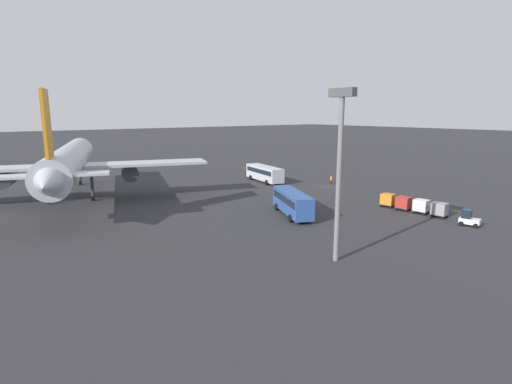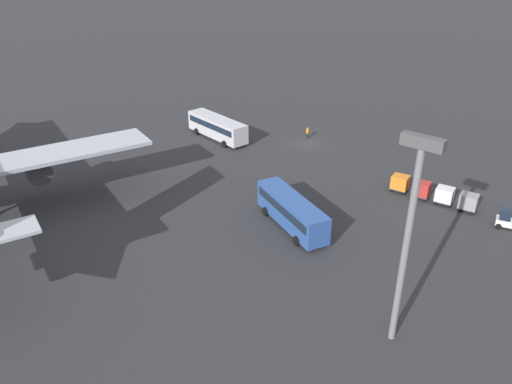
# 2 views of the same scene
# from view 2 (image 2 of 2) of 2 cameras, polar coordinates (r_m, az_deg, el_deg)

# --- Properties ---
(ground_plane) EXTENTS (600.00, 600.00, 0.00)m
(ground_plane) POSITION_cam_2_polar(r_m,az_deg,el_deg) (75.24, 5.70, 5.46)
(ground_plane) COLOR #2D2D30
(shuttle_bus_near) EXTENTS (11.75, 4.73, 3.27)m
(shuttle_bus_near) POSITION_cam_2_polar(r_m,az_deg,el_deg) (76.67, -4.45, 7.50)
(shuttle_bus_near) COLOR silver
(shuttle_bus_near) RESTS_ON ground
(shuttle_bus_far) EXTENTS (10.95, 6.83, 3.39)m
(shuttle_bus_far) POSITION_cam_2_polar(r_m,az_deg,el_deg) (52.49, 4.10, -2.08)
(shuttle_bus_far) COLOR #2D5199
(shuttle_bus_far) RESTS_ON ground
(baggage_tug) EXTENTS (2.64, 2.12, 2.10)m
(baggage_tug) POSITION_cam_2_polar(r_m,az_deg,el_deg) (59.09, 26.77, -2.83)
(baggage_tug) COLOR white
(baggage_tug) RESTS_ON ground
(worker_person) EXTENTS (0.38, 0.38, 1.74)m
(worker_person) POSITION_cam_2_polar(r_m,az_deg,el_deg) (77.27, 5.90, 6.73)
(worker_person) COLOR #1E1E2D
(worker_person) RESTS_ON ground
(cargo_cart_grey) EXTENTS (2.17, 1.89, 2.06)m
(cargo_cart_grey) POSITION_cam_2_polar(r_m,az_deg,el_deg) (60.64, 23.12, -1.01)
(cargo_cart_grey) COLOR #38383D
(cargo_cart_grey) RESTS_ON ground
(cargo_cart_white) EXTENTS (2.17, 1.89, 2.06)m
(cargo_cart_white) POSITION_cam_2_polar(r_m,az_deg,el_deg) (61.20, 20.75, -0.31)
(cargo_cart_white) COLOR #38383D
(cargo_cart_white) RESTS_ON ground
(cargo_cart_red) EXTENTS (2.17, 1.89, 2.06)m
(cargo_cart_red) POSITION_cam_2_polar(r_m,az_deg,el_deg) (61.71, 18.37, 0.33)
(cargo_cart_red) COLOR #38383D
(cargo_cart_red) RESTS_ON ground
(cargo_cart_orange) EXTENTS (2.17, 1.89, 2.06)m
(cargo_cart_orange) POSITION_cam_2_polar(r_m,az_deg,el_deg) (62.59, 16.14, 1.05)
(cargo_cart_orange) COLOR #38383D
(cargo_cart_orange) RESTS_ON ground
(light_pole) EXTENTS (2.80, 0.70, 16.51)m
(light_pole) POSITION_cam_2_polar(r_m,az_deg,el_deg) (35.50, 17.17, -3.43)
(light_pole) COLOR slate
(light_pole) RESTS_ON ground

